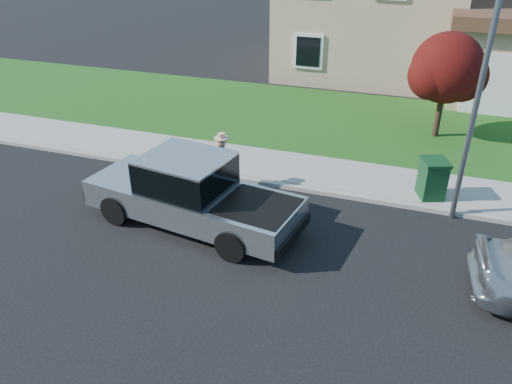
% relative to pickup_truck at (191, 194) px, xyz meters
% --- Properties ---
extents(ground, '(80.00, 80.00, 0.00)m').
position_rel_pickup_truck_xyz_m(ground, '(2.10, -0.36, -0.83)').
color(ground, black).
rests_on(ground, ground).
extents(curb, '(40.00, 0.20, 0.12)m').
position_rel_pickup_truck_xyz_m(curb, '(3.10, 2.54, -0.77)').
color(curb, gray).
rests_on(curb, ground).
extents(sidewalk, '(40.00, 2.00, 0.15)m').
position_rel_pickup_truck_xyz_m(sidewalk, '(3.10, 3.64, -0.76)').
color(sidewalk, gray).
rests_on(sidewalk, ground).
extents(lawn, '(40.00, 7.00, 0.10)m').
position_rel_pickup_truck_xyz_m(lawn, '(3.10, 8.14, -0.78)').
color(lawn, '#1B4B15').
rests_on(lawn, ground).
extents(house, '(14.00, 11.30, 6.85)m').
position_rel_pickup_truck_xyz_m(house, '(3.41, 16.03, 2.33)').
color(house, tan).
rests_on(house, ground).
extents(pickup_truck, '(5.66, 2.62, 1.79)m').
position_rel_pickup_truck_xyz_m(pickup_truck, '(0.00, 0.00, 0.00)').
color(pickup_truck, black).
rests_on(pickup_truck, ground).
extents(woman, '(0.64, 0.52, 1.67)m').
position_rel_pickup_truck_xyz_m(woman, '(0.01, 1.93, -0.05)').
color(woman, tan).
rests_on(woman, ground).
extents(ornamental_tree, '(2.54, 2.29, 3.49)m').
position_rel_pickup_truck_xyz_m(ornamental_tree, '(5.56, 7.73, 1.50)').
color(ornamental_tree, black).
rests_on(ornamental_tree, lawn).
extents(trash_bin, '(0.86, 0.92, 1.05)m').
position_rel_pickup_truck_xyz_m(trash_bin, '(5.49, 3.07, -0.15)').
color(trash_bin, '#0E3518').
rests_on(trash_bin, sidewalk).
extents(street_lamp, '(0.45, 0.73, 5.63)m').
position_rel_pickup_truck_xyz_m(street_lamp, '(6.06, 2.34, 2.38)').
color(street_lamp, slate).
rests_on(street_lamp, ground).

